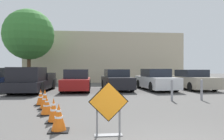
{
  "coord_description": "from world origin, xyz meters",
  "views": [
    {
      "loc": [
        -1.57,
        -3.36,
        1.52
      ],
      "look_at": [
        0.18,
        12.28,
        1.41
      ],
      "focal_mm": 35.0,
      "sensor_mm": 36.0,
      "label": 1
    }
  ],
  "objects_px": {
    "traffic_cone_second": "(54,110)",
    "bollard_nearest": "(172,90)",
    "parked_car_second": "(77,81)",
    "parked_car_fifth": "(192,80)",
    "traffic_cone_fifth": "(41,97)",
    "traffic_cone_nearest": "(59,118)",
    "parked_car_third": "(117,80)",
    "traffic_cone_third": "(47,106)",
    "parked_car_fourth": "(156,80)",
    "traffic_cone_fourth": "(45,99)",
    "pickup_truck": "(32,81)",
    "bollard_second": "(202,89)",
    "road_closed_sign": "(109,107)"
  },
  "relations": [
    {
      "from": "traffic_cone_second",
      "to": "bollard_nearest",
      "type": "relative_size",
      "value": 0.69
    },
    {
      "from": "parked_car_second",
      "to": "parked_car_fifth",
      "type": "distance_m",
      "value": 8.36
    },
    {
      "from": "traffic_cone_second",
      "to": "traffic_cone_fifth",
      "type": "distance_m",
      "value": 3.18
    },
    {
      "from": "traffic_cone_nearest",
      "to": "parked_car_fifth",
      "type": "height_order",
      "value": "parked_car_fifth"
    },
    {
      "from": "parked_car_fifth",
      "to": "parked_car_third",
      "type": "bearing_deg",
      "value": -3.45
    },
    {
      "from": "traffic_cone_third",
      "to": "parked_car_fourth",
      "type": "xyz_separation_m",
      "value": [
        6.16,
        7.7,
        0.41
      ]
    },
    {
      "from": "traffic_cone_fourth",
      "to": "parked_car_third",
      "type": "xyz_separation_m",
      "value": [
        3.64,
        6.9,
        0.33
      ]
    },
    {
      "from": "traffic_cone_fifth",
      "to": "parked_car_fourth",
      "type": "bearing_deg",
      "value": 40.36
    },
    {
      "from": "traffic_cone_third",
      "to": "traffic_cone_fourth",
      "type": "bearing_deg",
      "value": 103.82
    },
    {
      "from": "traffic_cone_second",
      "to": "traffic_cone_fifth",
      "type": "relative_size",
      "value": 1.05
    },
    {
      "from": "traffic_cone_fifth",
      "to": "parked_car_second",
      "type": "xyz_separation_m",
      "value": [
        1.2,
        5.66,
        0.36
      ]
    },
    {
      "from": "parked_car_second",
      "to": "parked_car_fourth",
      "type": "distance_m",
      "value": 5.57
    },
    {
      "from": "parked_car_fifth",
      "to": "traffic_cone_third",
      "type": "bearing_deg",
      "value": 38.93
    },
    {
      "from": "traffic_cone_third",
      "to": "pickup_truck",
      "type": "relative_size",
      "value": 0.11
    },
    {
      "from": "pickup_truck",
      "to": "bollard_nearest",
      "type": "relative_size",
      "value": 5.38
    },
    {
      "from": "traffic_cone_third",
      "to": "traffic_cone_fourth",
      "type": "xyz_separation_m",
      "value": [
        -0.26,
        1.08,
        0.08
      ]
    },
    {
      "from": "parked_car_second",
      "to": "bollard_nearest",
      "type": "height_order",
      "value": "parked_car_second"
    },
    {
      "from": "traffic_cone_third",
      "to": "parked_car_second",
      "type": "distance_m",
      "value": 7.64
    },
    {
      "from": "traffic_cone_nearest",
      "to": "bollard_second",
      "type": "bearing_deg",
      "value": 36.19
    },
    {
      "from": "road_closed_sign",
      "to": "traffic_cone_fifth",
      "type": "bearing_deg",
      "value": 118.4
    },
    {
      "from": "pickup_truck",
      "to": "parked_car_fifth",
      "type": "xyz_separation_m",
      "value": [
        11.16,
        0.82,
        -0.05
      ]
    },
    {
      "from": "pickup_truck",
      "to": "parked_car_fifth",
      "type": "bearing_deg",
      "value": -172.46
    },
    {
      "from": "traffic_cone_nearest",
      "to": "traffic_cone_third",
      "type": "xyz_separation_m",
      "value": [
        -0.64,
        1.99,
        -0.04
      ]
    },
    {
      "from": "traffic_cone_nearest",
      "to": "parked_car_second",
      "type": "bearing_deg",
      "value": 90.28
    },
    {
      "from": "traffic_cone_third",
      "to": "bollard_nearest",
      "type": "xyz_separation_m",
      "value": [
        5.28,
        2.48,
        0.24
      ]
    },
    {
      "from": "parked_car_fifth",
      "to": "bollard_second",
      "type": "bearing_deg",
      "value": 65.42
    },
    {
      "from": "pickup_truck",
      "to": "bollard_second",
      "type": "relative_size",
      "value": 5.42
    },
    {
      "from": "traffic_cone_fourth",
      "to": "bollard_nearest",
      "type": "distance_m",
      "value": 5.72
    },
    {
      "from": "traffic_cone_fifth",
      "to": "parked_car_third",
      "type": "height_order",
      "value": "parked_car_third"
    },
    {
      "from": "traffic_cone_fourth",
      "to": "bollard_second",
      "type": "height_order",
      "value": "bollard_second"
    },
    {
      "from": "bollard_nearest",
      "to": "parked_car_fourth",
      "type": "bearing_deg",
      "value": 80.37
    },
    {
      "from": "traffic_cone_second",
      "to": "bollard_second",
      "type": "distance_m",
      "value": 7.3
    },
    {
      "from": "traffic_cone_second",
      "to": "parked_car_second",
      "type": "relative_size",
      "value": 0.16
    },
    {
      "from": "traffic_cone_nearest",
      "to": "parked_car_third",
      "type": "distance_m",
      "value": 10.34
    },
    {
      "from": "road_closed_sign",
      "to": "traffic_cone_nearest",
      "type": "relative_size",
      "value": 1.83
    },
    {
      "from": "bollard_second",
      "to": "parked_car_third",
      "type": "bearing_deg",
      "value": 121.55
    },
    {
      "from": "parked_car_fourth",
      "to": "traffic_cone_nearest",
      "type": "bearing_deg",
      "value": 57.47
    },
    {
      "from": "traffic_cone_third",
      "to": "pickup_truck",
      "type": "distance_m",
      "value": 7.4
    },
    {
      "from": "traffic_cone_fifth",
      "to": "parked_car_fourth",
      "type": "relative_size",
      "value": 0.14
    },
    {
      "from": "traffic_cone_fifth",
      "to": "parked_car_third",
      "type": "bearing_deg",
      "value": 56.55
    },
    {
      "from": "traffic_cone_fourth",
      "to": "road_closed_sign",
      "type": "bearing_deg",
      "value": -59.95
    },
    {
      "from": "traffic_cone_third",
      "to": "parked_car_third",
      "type": "height_order",
      "value": "parked_car_third"
    },
    {
      "from": "traffic_cone_nearest",
      "to": "traffic_cone_fourth",
      "type": "height_order",
      "value": "traffic_cone_fourth"
    },
    {
      "from": "parked_car_third",
      "to": "bollard_nearest",
      "type": "relative_size",
      "value": 4.44
    },
    {
      "from": "traffic_cone_second",
      "to": "traffic_cone_third",
      "type": "height_order",
      "value": "traffic_cone_second"
    },
    {
      "from": "traffic_cone_fifth",
      "to": "pickup_truck",
      "type": "relative_size",
      "value": 0.12
    },
    {
      "from": "traffic_cone_second",
      "to": "parked_car_fifth",
      "type": "distance_m",
      "value": 12.39
    },
    {
      "from": "road_closed_sign",
      "to": "bollard_second",
      "type": "bearing_deg",
      "value": 45.27
    },
    {
      "from": "bollard_second",
      "to": "traffic_cone_fifth",
      "type": "bearing_deg",
      "value": -175.84
    },
    {
      "from": "road_closed_sign",
      "to": "bollard_second",
      "type": "height_order",
      "value": "road_closed_sign"
    }
  ]
}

